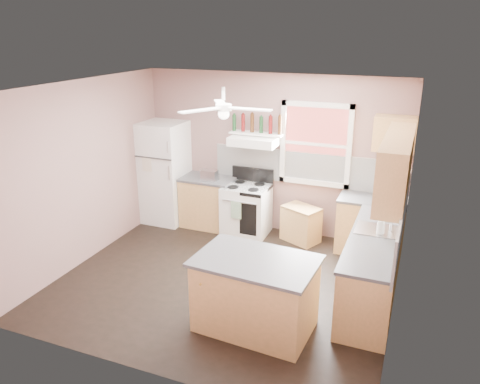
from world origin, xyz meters
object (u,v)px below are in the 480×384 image
at_px(cart, 301,224).
at_px(island, 255,295).
at_px(stove, 246,210).
at_px(toaster, 209,175).
at_px(refrigerator, 164,172).

xyz_separation_m(cart, island, (0.11, -2.53, 0.14)).
height_order(stove, cart, stove).
distance_m(toaster, island, 3.03).
bearing_deg(stove, cart, 2.63).
bearing_deg(stove, island, -67.38).
relative_size(toaster, stove, 0.33).
bearing_deg(cart, stove, -152.03).
distance_m(refrigerator, island, 3.69).
distance_m(stove, cart, 0.96).
bearing_deg(refrigerator, stove, -0.81).
bearing_deg(refrigerator, cart, 0.84).
bearing_deg(island, cart, 96.29).
xyz_separation_m(toaster, island, (1.73, -2.43, -0.56)).
bearing_deg(cart, refrigerator, -154.81).
distance_m(cart, island, 2.53).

